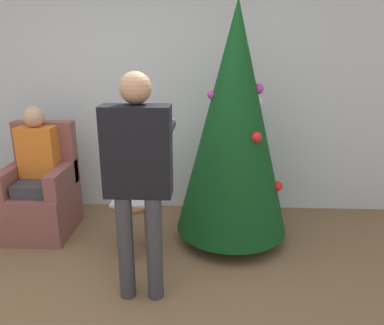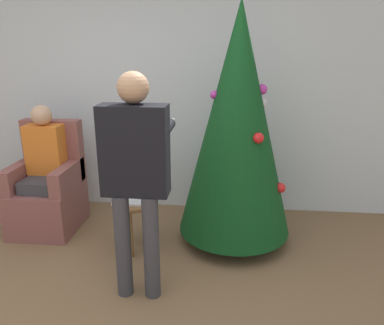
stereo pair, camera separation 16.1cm
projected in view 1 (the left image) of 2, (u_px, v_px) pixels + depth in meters
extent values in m
cube|color=silver|center=(142.00, 91.00, 4.11)|extent=(8.00, 0.06, 2.70)
cylinder|color=brown|center=(230.00, 232.00, 3.71)|extent=(0.10, 0.10, 0.12)
cone|color=#0F4219|center=(234.00, 122.00, 3.38)|extent=(1.06, 1.06, 2.10)
sphere|color=#B23399|center=(211.00, 95.00, 3.28)|extent=(0.07, 0.07, 0.07)
sphere|color=#B23399|center=(259.00, 89.00, 3.29)|extent=(0.09, 0.09, 0.09)
sphere|color=white|center=(258.00, 102.00, 3.41)|extent=(0.09, 0.09, 0.09)
sphere|color=red|center=(257.00, 137.00, 3.17)|extent=(0.09, 0.09, 0.09)
sphere|color=red|center=(277.00, 186.00, 3.43)|extent=(0.09, 0.09, 0.09)
cube|color=brown|center=(41.00, 211.00, 3.78)|extent=(0.62, 0.68, 0.46)
cube|color=brown|center=(46.00, 152.00, 3.87)|extent=(0.62, 0.14, 0.64)
cube|color=brown|center=(12.00, 178.00, 3.69)|extent=(0.12, 0.61, 0.24)
cube|color=brown|center=(62.00, 179.00, 3.67)|extent=(0.12, 0.61, 0.24)
cylinder|color=#38383D|center=(22.00, 220.00, 3.60)|extent=(0.11, 0.11, 0.46)
cylinder|color=#38383D|center=(43.00, 220.00, 3.59)|extent=(0.11, 0.11, 0.46)
cube|color=#38383D|center=(36.00, 186.00, 3.65)|extent=(0.32, 0.40, 0.12)
cube|color=orange|center=(38.00, 152.00, 3.70)|extent=(0.36, 0.20, 0.50)
sphere|color=tan|center=(34.00, 117.00, 3.59)|extent=(0.20, 0.20, 0.20)
cylinder|color=#38383D|center=(126.00, 248.00, 2.76)|extent=(0.12, 0.12, 0.81)
cylinder|color=#38383D|center=(155.00, 249.00, 2.75)|extent=(0.12, 0.12, 0.81)
cube|color=black|center=(137.00, 152.00, 2.59)|extent=(0.48, 0.20, 0.64)
sphere|color=tan|center=(135.00, 88.00, 2.50)|extent=(0.22, 0.22, 0.22)
cylinder|color=black|center=(114.00, 127.00, 2.74)|extent=(0.08, 0.30, 0.08)
cylinder|color=black|center=(169.00, 128.00, 2.72)|extent=(0.08, 0.30, 0.08)
cube|color=white|center=(171.00, 123.00, 2.91)|extent=(0.04, 0.14, 0.04)
cylinder|color=brown|center=(131.00, 205.00, 3.37)|extent=(0.38, 0.38, 0.03)
cylinder|color=brown|center=(130.00, 236.00, 3.31)|extent=(0.04, 0.04, 0.45)
cylinder|color=brown|center=(146.00, 226.00, 3.50)|extent=(0.04, 0.04, 0.45)
cylinder|color=brown|center=(122.00, 225.00, 3.51)|extent=(0.04, 0.04, 0.45)
cube|color=silver|center=(131.00, 202.00, 3.36)|extent=(0.35, 0.20, 0.02)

